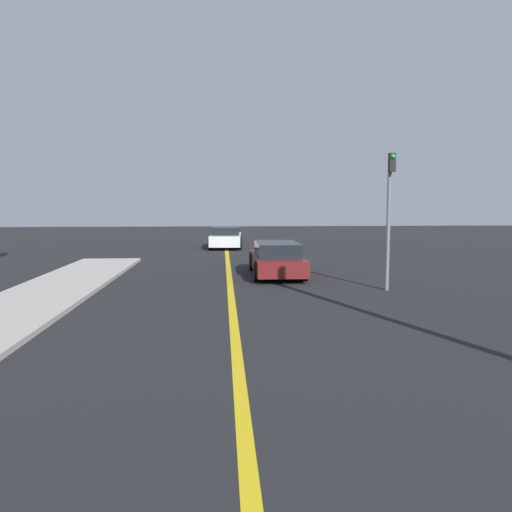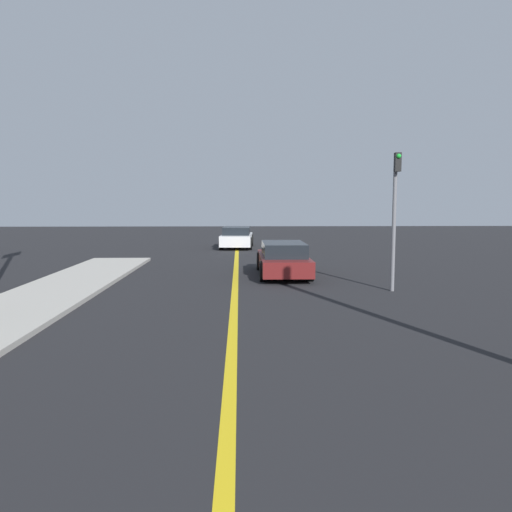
# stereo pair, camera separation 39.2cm
# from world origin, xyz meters

# --- Properties ---
(road_center_line) EXTENTS (0.20, 60.00, 0.01)m
(road_center_line) POSITION_xyz_m (0.00, 18.00, 0.00)
(road_center_line) COLOR gold
(road_center_line) RESTS_ON ground_plane
(car_near_right_lane) EXTENTS (1.85, 4.63, 1.24)m
(car_near_right_lane) POSITION_xyz_m (1.76, 21.07, 0.61)
(car_near_right_lane) COLOR maroon
(car_near_right_lane) RESTS_ON ground_plane
(car_ahead_center) EXTENTS (2.06, 4.26, 1.26)m
(car_ahead_center) POSITION_xyz_m (-0.02, 32.53, 0.62)
(car_ahead_center) COLOR silver
(car_ahead_center) RESTS_ON ground_plane
(traffic_light) EXTENTS (0.18, 0.40, 4.14)m
(traffic_light) POSITION_xyz_m (4.79, 17.64, 2.54)
(traffic_light) COLOR slate
(traffic_light) RESTS_ON ground_plane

